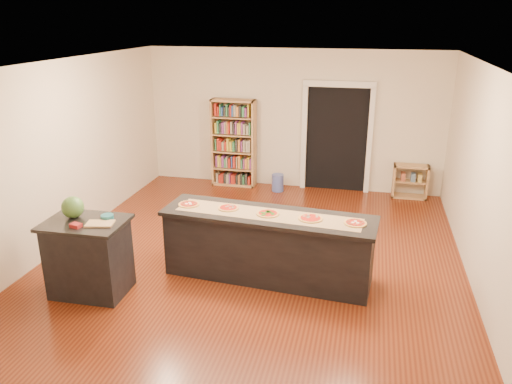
% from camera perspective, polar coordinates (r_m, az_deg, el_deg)
% --- Properties ---
extents(room, '(6.00, 7.00, 2.80)m').
position_cam_1_polar(room, '(6.87, -0.38, 2.60)').
color(room, beige).
rests_on(room, ground).
extents(doorway, '(1.40, 0.09, 2.21)m').
position_cam_1_polar(doorway, '(10.12, 9.23, 6.77)').
color(doorway, black).
rests_on(doorway, room).
extents(kitchen_island, '(2.84, 0.77, 0.94)m').
position_cam_1_polar(kitchen_island, '(6.75, 1.37, -6.18)').
color(kitchen_island, black).
rests_on(kitchen_island, ground).
extents(side_counter, '(1.00, 0.73, 0.99)m').
position_cam_1_polar(side_counter, '(6.75, -18.55, -7.04)').
color(side_counter, black).
rests_on(side_counter, ground).
extents(bookshelf, '(0.90, 0.32, 1.80)m').
position_cam_1_polar(bookshelf, '(10.36, -2.56, 5.60)').
color(bookshelf, tan).
rests_on(bookshelf, ground).
extents(low_shelf, '(0.66, 0.28, 0.66)m').
position_cam_1_polar(low_shelf, '(10.21, 17.20, 1.18)').
color(low_shelf, tan).
rests_on(low_shelf, ground).
extents(waste_bin, '(0.24, 0.24, 0.35)m').
position_cam_1_polar(waste_bin, '(10.17, 2.49, 1.07)').
color(waste_bin, '#4B5BA7').
rests_on(waste_bin, ground).
extents(kraft_paper, '(2.49, 0.64, 0.00)m').
position_cam_1_polar(kraft_paper, '(6.55, 1.36, -2.57)').
color(kraft_paper, '#9A794F').
rests_on(kraft_paper, kitchen_island).
extents(watermelon, '(0.28, 0.28, 0.28)m').
position_cam_1_polar(watermelon, '(6.67, -20.22, -1.64)').
color(watermelon, '#144214').
rests_on(watermelon, side_counter).
extents(cutting_board, '(0.37, 0.28, 0.02)m').
position_cam_1_polar(cutting_board, '(6.39, -17.41, -3.47)').
color(cutting_board, tan).
rests_on(cutting_board, side_counter).
extents(package_red, '(0.15, 0.12, 0.05)m').
position_cam_1_polar(package_red, '(6.40, -19.89, -3.62)').
color(package_red, maroon).
rests_on(package_red, side_counter).
extents(package_teal, '(0.16, 0.16, 0.06)m').
position_cam_1_polar(package_teal, '(6.52, -16.64, -2.76)').
color(package_teal, '#195966').
rests_on(package_teal, side_counter).
extents(pizza_a, '(0.29, 0.29, 0.02)m').
position_cam_1_polar(pizza_a, '(6.93, -7.67, -1.38)').
color(pizza_a, '#BB8A48').
rests_on(pizza_a, kitchen_island).
extents(pizza_b, '(0.28, 0.28, 0.02)m').
position_cam_1_polar(pizza_b, '(6.75, -3.18, -1.81)').
color(pizza_b, '#BB8A48').
rests_on(pizza_b, kitchen_island).
extents(pizza_c, '(0.30, 0.30, 0.02)m').
position_cam_1_polar(pizza_c, '(6.55, 1.37, -2.47)').
color(pizza_c, '#BB8A48').
rests_on(pizza_c, kitchen_island).
extents(pizza_d, '(0.31, 0.31, 0.02)m').
position_cam_1_polar(pizza_d, '(6.43, 6.24, -3.00)').
color(pizza_d, '#BB8A48').
rests_on(pizza_d, kitchen_island).
extents(pizza_e, '(0.28, 0.28, 0.02)m').
position_cam_1_polar(pizza_e, '(6.38, 11.28, -3.49)').
color(pizza_e, '#BB8A48').
rests_on(pizza_e, kitchen_island).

